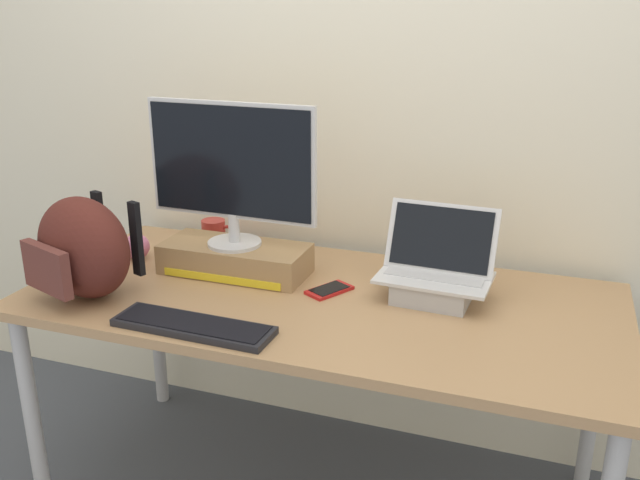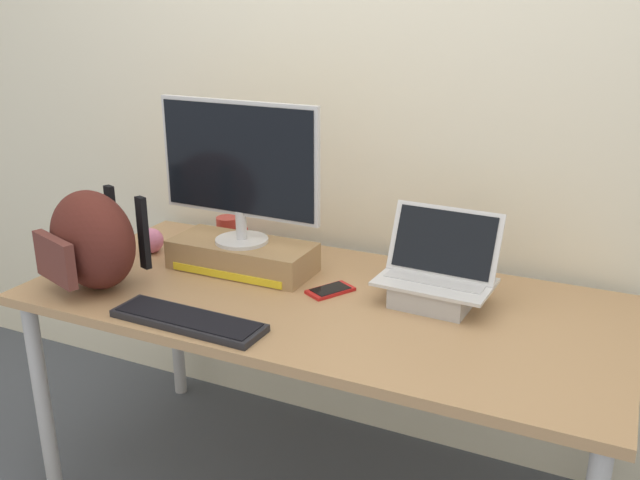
{
  "view_description": "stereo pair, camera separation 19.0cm",
  "coord_description": "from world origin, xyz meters",
  "px_view_note": "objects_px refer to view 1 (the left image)",
  "views": [
    {
      "loc": [
        0.64,
        -1.79,
        1.59
      ],
      "look_at": [
        0.0,
        0.0,
        0.93
      ],
      "focal_mm": 38.44,
      "sensor_mm": 36.0,
      "label": 1
    },
    {
      "loc": [
        0.81,
        -1.72,
        1.59
      ],
      "look_at": [
        0.0,
        0.0,
        0.93
      ],
      "focal_mm": 38.44,
      "sensor_mm": 36.0,
      "label": 2
    }
  ],
  "objects_px": {
    "toner_box_yellow": "(235,259)",
    "messenger_backpack": "(83,248)",
    "desktop_monitor": "(231,169)",
    "open_laptop": "(435,279)",
    "coffee_mug": "(214,232)",
    "cell_phone": "(329,290)",
    "plush_toy": "(137,246)",
    "external_keyboard": "(193,326)"
  },
  "relations": [
    {
      "from": "cell_phone",
      "to": "plush_toy",
      "type": "distance_m",
      "value": 0.72
    },
    {
      "from": "desktop_monitor",
      "to": "open_laptop",
      "type": "bearing_deg",
      "value": 3.56
    },
    {
      "from": "open_laptop",
      "to": "coffee_mug",
      "type": "bearing_deg",
      "value": 169.01
    },
    {
      "from": "cell_phone",
      "to": "desktop_monitor",
      "type": "bearing_deg",
      "value": -158.49
    },
    {
      "from": "open_laptop",
      "to": "coffee_mug",
      "type": "relative_size",
      "value": 2.65
    },
    {
      "from": "external_keyboard",
      "to": "cell_phone",
      "type": "relative_size",
      "value": 2.81
    },
    {
      "from": "messenger_backpack",
      "to": "cell_phone",
      "type": "height_order",
      "value": "messenger_backpack"
    },
    {
      "from": "open_laptop",
      "to": "messenger_backpack",
      "type": "distance_m",
      "value": 1.05
    },
    {
      "from": "coffee_mug",
      "to": "open_laptop",
      "type": "bearing_deg",
      "value": -13.97
    },
    {
      "from": "desktop_monitor",
      "to": "plush_toy",
      "type": "bearing_deg",
      "value": -178.57
    },
    {
      "from": "messenger_backpack",
      "to": "coffee_mug",
      "type": "distance_m",
      "value": 0.58
    },
    {
      "from": "messenger_backpack",
      "to": "cell_phone",
      "type": "relative_size",
      "value": 2.45
    },
    {
      "from": "open_laptop",
      "to": "messenger_backpack",
      "type": "xyz_separation_m",
      "value": [
        -0.99,
        -0.34,
        0.09
      ]
    },
    {
      "from": "open_laptop",
      "to": "desktop_monitor",
      "type": "bearing_deg",
      "value": -175.37
    },
    {
      "from": "desktop_monitor",
      "to": "toner_box_yellow",
      "type": "bearing_deg",
      "value": 89.32
    },
    {
      "from": "coffee_mug",
      "to": "plush_toy",
      "type": "bearing_deg",
      "value": -128.45
    },
    {
      "from": "toner_box_yellow",
      "to": "plush_toy",
      "type": "bearing_deg",
      "value": 179.7
    },
    {
      "from": "desktop_monitor",
      "to": "open_laptop",
      "type": "distance_m",
      "value": 0.72
    },
    {
      "from": "plush_toy",
      "to": "external_keyboard",
      "type": "bearing_deg",
      "value": -42.57
    },
    {
      "from": "external_keyboard",
      "to": "cell_phone",
      "type": "height_order",
      "value": "external_keyboard"
    },
    {
      "from": "cell_phone",
      "to": "plush_toy",
      "type": "height_order",
      "value": "plush_toy"
    },
    {
      "from": "messenger_backpack",
      "to": "cell_phone",
      "type": "bearing_deg",
      "value": 41.0
    },
    {
      "from": "toner_box_yellow",
      "to": "messenger_backpack",
      "type": "distance_m",
      "value": 0.48
    },
    {
      "from": "open_laptop",
      "to": "external_keyboard",
      "type": "bearing_deg",
      "value": -140.06
    },
    {
      "from": "desktop_monitor",
      "to": "coffee_mug",
      "type": "relative_size",
      "value": 4.44
    },
    {
      "from": "external_keyboard",
      "to": "coffee_mug",
      "type": "height_order",
      "value": "coffee_mug"
    },
    {
      "from": "plush_toy",
      "to": "open_laptop",
      "type": "bearing_deg",
      "value": 0.87
    },
    {
      "from": "messenger_backpack",
      "to": "plush_toy",
      "type": "bearing_deg",
      "value": 116.23
    },
    {
      "from": "cell_phone",
      "to": "toner_box_yellow",
      "type": "bearing_deg",
      "value": -158.69
    },
    {
      "from": "open_laptop",
      "to": "plush_toy",
      "type": "xyz_separation_m",
      "value": [
        -1.03,
        -0.02,
        -0.01
      ]
    },
    {
      "from": "messenger_backpack",
      "to": "plush_toy",
      "type": "height_order",
      "value": "messenger_backpack"
    },
    {
      "from": "desktop_monitor",
      "to": "external_keyboard",
      "type": "bearing_deg",
      "value": -77.58
    },
    {
      "from": "open_laptop",
      "to": "cell_phone",
      "type": "bearing_deg",
      "value": -165.2
    },
    {
      "from": "desktop_monitor",
      "to": "open_laptop",
      "type": "relative_size",
      "value": 1.67
    },
    {
      "from": "coffee_mug",
      "to": "cell_phone",
      "type": "xyz_separation_m",
      "value": [
        0.54,
        -0.28,
        -0.04
      ]
    },
    {
      "from": "toner_box_yellow",
      "to": "open_laptop",
      "type": "bearing_deg",
      "value": 1.54
    },
    {
      "from": "toner_box_yellow",
      "to": "plush_toy",
      "type": "height_order",
      "value": "toner_box_yellow"
    },
    {
      "from": "coffee_mug",
      "to": "cell_phone",
      "type": "distance_m",
      "value": 0.61
    },
    {
      "from": "toner_box_yellow",
      "to": "external_keyboard",
      "type": "xyz_separation_m",
      "value": [
        0.08,
        -0.42,
        -0.04
      ]
    },
    {
      "from": "cell_phone",
      "to": "plush_toy",
      "type": "xyz_separation_m",
      "value": [
        -0.72,
        0.05,
        0.04
      ]
    },
    {
      "from": "toner_box_yellow",
      "to": "messenger_backpack",
      "type": "relative_size",
      "value": 1.21
    },
    {
      "from": "coffee_mug",
      "to": "plush_toy",
      "type": "height_order",
      "value": "coffee_mug"
    }
  ]
}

